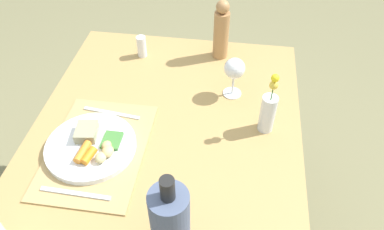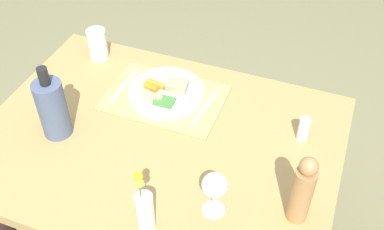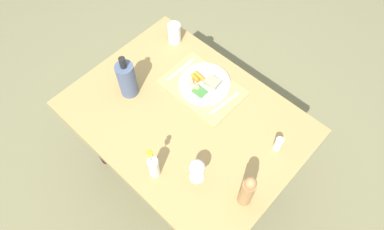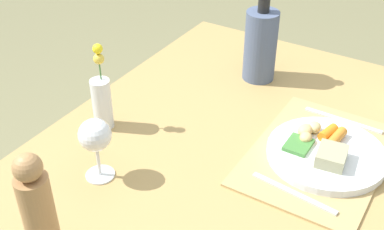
{
  "view_description": "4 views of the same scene",
  "coord_description": "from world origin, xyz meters",
  "px_view_note": "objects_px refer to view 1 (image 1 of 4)",
  "views": [
    {
      "loc": [
        0.75,
        0.2,
        1.64
      ],
      "look_at": [
        -0.07,
        0.09,
        0.81
      ],
      "focal_mm": 34.82,
      "sensor_mm": 36.0,
      "label": 1
    },
    {
      "loc": [
        -0.49,
        0.95,
        1.86
      ],
      "look_at": [
        -0.08,
        -0.1,
        0.8
      ],
      "focal_mm": 43.18,
      "sensor_mm": 36.0,
      "label": 2
    },
    {
      "loc": [
        -0.65,
        0.64,
        2.27
      ],
      "look_at": [
        -0.04,
        -0.01,
        0.79
      ],
      "focal_mm": 32.36,
      "sensor_mm": 36.0,
      "label": 3
    },
    {
      "loc": [
        -0.88,
        -0.42,
        1.5
      ],
      "look_at": [
        -0.05,
        0.09,
        0.83
      ],
      "focal_mm": 46.4,
      "sensor_mm": 36.0,
      "label": 4
    }
  ],
  "objects_px": {
    "wine_glass": "(234,70)",
    "pepper_mill": "(221,31)",
    "flower_vase": "(268,111)",
    "salt_shaker": "(142,47)",
    "cooler_bottle": "(170,221)",
    "dinner_plate": "(92,146)",
    "dining_table": "(164,165)",
    "fork": "(112,113)",
    "knife": "(75,193)"
  },
  "relations": [
    {
      "from": "wine_glass",
      "to": "pepper_mill",
      "type": "height_order",
      "value": "pepper_mill"
    },
    {
      "from": "wine_glass",
      "to": "flower_vase",
      "type": "distance_m",
      "value": 0.2
    },
    {
      "from": "salt_shaker",
      "to": "pepper_mill",
      "type": "relative_size",
      "value": 0.36
    },
    {
      "from": "cooler_bottle",
      "to": "dinner_plate",
      "type": "bearing_deg",
      "value": -131.61
    },
    {
      "from": "dinner_plate",
      "to": "wine_glass",
      "type": "relative_size",
      "value": 1.84
    },
    {
      "from": "flower_vase",
      "to": "pepper_mill",
      "type": "height_order",
      "value": "pepper_mill"
    },
    {
      "from": "dining_table",
      "to": "wine_glass",
      "type": "bearing_deg",
      "value": 142.51
    },
    {
      "from": "salt_shaker",
      "to": "flower_vase",
      "type": "xyz_separation_m",
      "value": [
        0.34,
        0.49,
        0.04
      ]
    },
    {
      "from": "cooler_bottle",
      "to": "salt_shaker",
      "type": "bearing_deg",
      "value": -161.28
    },
    {
      "from": "fork",
      "to": "flower_vase",
      "type": "height_order",
      "value": "flower_vase"
    },
    {
      "from": "cooler_bottle",
      "to": "knife",
      "type": "bearing_deg",
      "value": -109.01
    },
    {
      "from": "dining_table",
      "to": "salt_shaker",
      "type": "bearing_deg",
      "value": -159.11
    },
    {
      "from": "wine_glass",
      "to": "dinner_plate",
      "type": "bearing_deg",
      "value": -51.71
    },
    {
      "from": "wine_glass",
      "to": "salt_shaker",
      "type": "bearing_deg",
      "value": -115.86
    },
    {
      "from": "dinner_plate",
      "to": "knife",
      "type": "bearing_deg",
      "value": 2.77
    },
    {
      "from": "pepper_mill",
      "to": "flower_vase",
      "type": "bearing_deg",
      "value": 25.52
    },
    {
      "from": "dinner_plate",
      "to": "pepper_mill",
      "type": "xyz_separation_m",
      "value": [
        -0.55,
        0.35,
        0.1
      ]
    },
    {
      "from": "knife",
      "to": "salt_shaker",
      "type": "height_order",
      "value": "salt_shaker"
    },
    {
      "from": "salt_shaker",
      "to": "knife",
      "type": "bearing_deg",
      "value": -2.48
    },
    {
      "from": "pepper_mill",
      "to": "wine_glass",
      "type": "bearing_deg",
      "value": 16.07
    },
    {
      "from": "dining_table",
      "to": "flower_vase",
      "type": "bearing_deg",
      "value": 108.73
    },
    {
      "from": "wine_glass",
      "to": "flower_vase",
      "type": "height_order",
      "value": "flower_vase"
    },
    {
      "from": "dinner_plate",
      "to": "knife",
      "type": "distance_m",
      "value": 0.17
    },
    {
      "from": "dining_table",
      "to": "pepper_mill",
      "type": "height_order",
      "value": "pepper_mill"
    },
    {
      "from": "salt_shaker",
      "to": "pepper_mill",
      "type": "distance_m",
      "value": 0.32
    },
    {
      "from": "knife",
      "to": "dining_table",
      "type": "bearing_deg",
      "value": 139.59
    },
    {
      "from": "fork",
      "to": "knife",
      "type": "relative_size",
      "value": 0.98
    },
    {
      "from": "salt_shaker",
      "to": "dining_table",
      "type": "bearing_deg",
      "value": 20.89
    },
    {
      "from": "dining_table",
      "to": "wine_glass",
      "type": "height_order",
      "value": "wine_glass"
    },
    {
      "from": "fork",
      "to": "dining_table",
      "type": "bearing_deg",
      "value": 69.27
    },
    {
      "from": "fork",
      "to": "pepper_mill",
      "type": "distance_m",
      "value": 0.53
    },
    {
      "from": "dinner_plate",
      "to": "salt_shaker",
      "type": "height_order",
      "value": "salt_shaker"
    },
    {
      "from": "cooler_bottle",
      "to": "wine_glass",
      "type": "height_order",
      "value": "cooler_bottle"
    },
    {
      "from": "salt_shaker",
      "to": "pepper_mill",
      "type": "bearing_deg",
      "value": 98.1
    },
    {
      "from": "salt_shaker",
      "to": "flower_vase",
      "type": "bearing_deg",
      "value": 55.49
    },
    {
      "from": "dinner_plate",
      "to": "knife",
      "type": "xyz_separation_m",
      "value": [
        0.16,
        0.01,
        -0.01
      ]
    },
    {
      "from": "knife",
      "to": "wine_glass",
      "type": "relative_size",
      "value": 1.35
    },
    {
      "from": "dining_table",
      "to": "fork",
      "type": "xyz_separation_m",
      "value": [
        -0.1,
        -0.19,
        0.12
      ]
    },
    {
      "from": "pepper_mill",
      "to": "salt_shaker",
      "type": "bearing_deg",
      "value": -81.9
    },
    {
      "from": "knife",
      "to": "wine_glass",
      "type": "bearing_deg",
      "value": 141.81
    },
    {
      "from": "salt_shaker",
      "to": "wine_glass",
      "type": "bearing_deg",
      "value": 64.14
    },
    {
      "from": "dinner_plate",
      "to": "pepper_mill",
      "type": "bearing_deg",
      "value": 147.81
    },
    {
      "from": "fork",
      "to": "pepper_mill",
      "type": "xyz_separation_m",
      "value": [
        -0.39,
        0.33,
        0.11
      ]
    },
    {
      "from": "wine_glass",
      "to": "flower_vase",
      "type": "xyz_separation_m",
      "value": [
        0.16,
        0.12,
        -0.03
      ]
    },
    {
      "from": "dining_table",
      "to": "flower_vase",
      "type": "height_order",
      "value": "flower_vase"
    },
    {
      "from": "dinner_plate",
      "to": "salt_shaker",
      "type": "bearing_deg",
      "value": 175.81
    },
    {
      "from": "pepper_mill",
      "to": "cooler_bottle",
      "type": "bearing_deg",
      "value": -3.37
    },
    {
      "from": "dinner_plate",
      "to": "pepper_mill",
      "type": "height_order",
      "value": "pepper_mill"
    },
    {
      "from": "cooler_bottle",
      "to": "wine_glass",
      "type": "xyz_separation_m",
      "value": [
        -0.59,
        0.11,
        -0.0
      ]
    },
    {
      "from": "fork",
      "to": "pepper_mill",
      "type": "relative_size",
      "value": 0.83
    }
  ]
}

